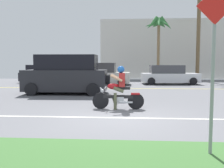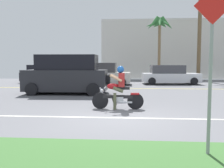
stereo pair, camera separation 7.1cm
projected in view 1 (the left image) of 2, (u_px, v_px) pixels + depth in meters
The scene contains 11 objects.
ground at pixel (123, 103), 10.23m from camera, with size 56.00×30.00×0.04m, color slate.
lane_line_near at pixel (121, 118), 7.36m from camera, with size 50.40×0.12×0.01m, color silver.
lane_line_far at pixel (125, 88), 15.96m from camera, with size 50.40×0.12×0.01m, color yellow.
motorcyclist at pixel (119, 91), 8.73m from camera, with size 1.83×0.60×1.53m.
suv_nearby at pixel (67, 75), 13.18m from camera, with size 4.52×2.15×2.07m.
parked_car_0 at pixel (44, 74), 20.83m from camera, with size 4.01×2.01×1.49m.
parked_car_1 at pixel (102, 74), 18.86m from camera, with size 4.13×2.07×1.66m.
parked_car_2 at pixel (169, 75), 19.33m from camera, with size 4.44×2.16×1.47m.
palm_tree_1 at pixel (159, 27), 21.79m from camera, with size 2.60×2.67×5.75m.
street_sign at pixel (213, 56), 4.15m from camera, with size 0.62×0.06×2.89m.
building_far at pixel (180, 50), 27.45m from camera, with size 17.33×4.00×6.21m, color beige.
Camera 1 is at (0.24, -7.13, 1.63)m, focal length 39.61 mm.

